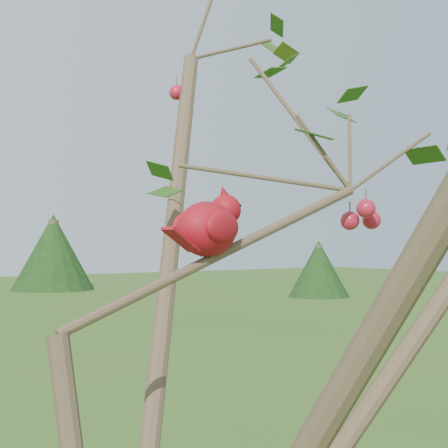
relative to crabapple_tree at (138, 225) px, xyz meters
name	(u,v)px	position (x,y,z in m)	size (l,w,h in m)	color
crabapple_tree	(138,225)	(0.00, 0.00, 0.00)	(2.35, 2.05, 2.95)	#463226
cardinal	(210,226)	(0.20, 0.10, 0.00)	(0.20, 0.13, 0.14)	#AF0F17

